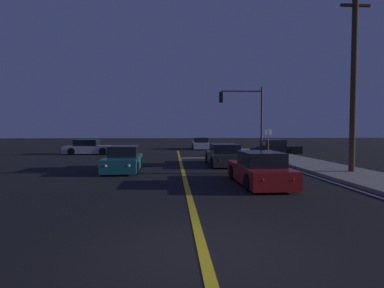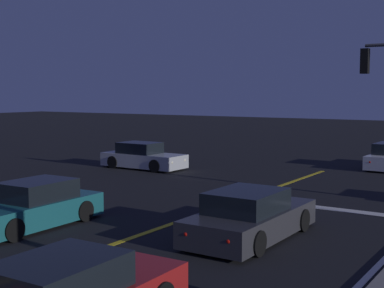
{
  "view_description": "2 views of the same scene",
  "coord_description": "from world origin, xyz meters",
  "views": [
    {
      "loc": [
        -0.54,
        -5.24,
        2.2
      ],
      "look_at": [
        1.0,
        18.71,
        1.1
      ],
      "focal_mm": 28.21,
      "sensor_mm": 36.0,
      "label": 1
    },
    {
      "loc": [
        9.21,
        0.71,
        3.91
      ],
      "look_at": [
        0.75,
        13.77,
        2.45
      ],
      "focal_mm": 51.09,
      "sensor_mm": 36.0,
      "label": 2
    }
  ],
  "objects": [
    {
      "name": "car_side_waiting_silver",
      "position": [
        -8.21,
        22.9,
        0.58
      ],
      "size": [
        4.5,
        1.91,
        1.34
      ],
      "rotation": [
        0.0,
        0.0,
        -1.58
      ],
      "color": "#B2B5BA",
      "rests_on": "ground"
    },
    {
      "name": "utility_pole_right",
      "position": [
        8.36,
        9.17,
        5.06
      ],
      "size": [
        1.77,
        0.28,
        9.68
      ],
      "color": "#42301E",
      "rests_on": "ground"
    },
    {
      "name": "lane_line_center",
      "position": [
        0.0,
        9.99,
        0.01
      ],
      "size": [
        0.2,
        33.97,
        0.01
      ],
      "primitive_type": "cube",
      "color": "gold",
      "rests_on": "ground"
    },
    {
      "name": "car_distant_tail_black",
      "position": [
        8.69,
        21.43,
        0.58
      ],
      "size": [
        4.32,
        2.03,
        1.34
      ],
      "rotation": [
        0.0,
        0.0,
        -1.54
      ],
      "color": "black",
      "rests_on": "ground"
    },
    {
      "name": "traffic_signal_near_right",
      "position": [
        5.93,
        20.78,
        3.99
      ],
      "size": [
        3.84,
        0.28,
        6.0
      ],
      "rotation": [
        0.0,
        0.0,
        3.14
      ],
      "color": "#38383D",
      "rests_on": "ground"
    },
    {
      "name": "ground_plane",
      "position": [
        0.0,
        0.0,
        0.0
      ],
      "size": [
        160.0,
        160.0,
        0.0
      ],
      "primitive_type": "plane",
      "color": "black"
    },
    {
      "name": "car_mid_block_red",
      "position": [
        2.96,
        6.72,
        0.58
      ],
      "size": [
        1.87,
        4.4,
        1.34
      ],
      "rotation": [
        0.0,
        0.0,
        0.02
      ],
      "color": "maroon",
      "rests_on": "ground"
    },
    {
      "name": "car_lead_oncoming_charcoal",
      "position": [
        2.7,
        13.63,
        0.58
      ],
      "size": [
        2.01,
        4.66,
        1.34
      ],
      "rotation": [
        0.0,
        0.0,
        -0.01
      ],
      "color": "#2D2D33",
      "rests_on": "ground"
    },
    {
      "name": "car_following_oncoming_white",
      "position": [
        2.72,
        29.86,
        0.58
      ],
      "size": [
        2.0,
        4.55,
        1.34
      ],
      "rotation": [
        0.0,
        0.0,
        -0.02
      ],
      "color": "silver",
      "rests_on": "ground"
    },
    {
      "name": "sidewalk_right",
      "position": [
        8.06,
        9.99,
        0.07
      ],
      "size": [
        3.2,
        35.97,
        0.15
      ],
      "primitive_type": "cube",
      "color": "gray",
      "rests_on": "ground"
    },
    {
      "name": "stop_bar",
      "position": [
        3.23,
        18.48,
        0.01
      ],
      "size": [
        6.46,
        0.5,
        0.01
      ],
      "primitive_type": "cube",
      "color": "silver",
      "rests_on": "ground"
    },
    {
      "name": "car_parked_curb_teal",
      "position": [
        -3.22,
        11.34,
        0.58
      ],
      "size": [
        1.93,
        4.45,
        1.34
      ],
      "rotation": [
        0.0,
        0.0,
        3.17
      ],
      "color": "#195960",
      "rests_on": "ground"
    },
    {
      "name": "lane_line_edge_right",
      "position": [
        6.21,
        9.99,
        0.01
      ],
      "size": [
        0.16,
        33.97,
        0.01
      ],
      "primitive_type": "cube",
      "color": "silver",
      "rests_on": "ground"
    },
    {
      "name": "street_sign_corner",
      "position": [
        6.96,
        17.98,
        1.55
      ],
      "size": [
        0.56,
        0.08,
        2.3
      ],
      "color": "slate",
      "rests_on": "ground"
    }
  ]
}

